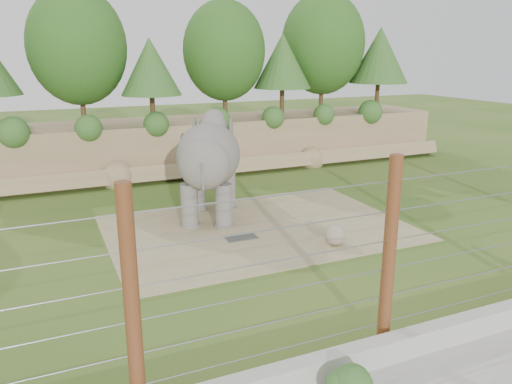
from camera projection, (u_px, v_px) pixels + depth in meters
name	position (u px, v px, depth m)	size (l,w,h in m)	color
ground	(284.00, 263.00, 14.30)	(90.00, 90.00, 0.00)	#365C1B
back_embankment	(180.00, 91.00, 24.62)	(30.00, 5.52, 8.77)	olive
dirt_patch	(258.00, 228.00, 17.13)	(10.00, 7.00, 0.02)	#99895F
drain_grate	(241.00, 237.00, 16.18)	(1.00, 0.60, 0.03)	#262628
elephant	(209.00, 170.00, 17.67)	(1.92, 4.47, 3.62)	slate
stone_ball	(335.00, 234.00, 15.51)	(0.67, 0.67, 0.67)	gray
retaining_wall	(399.00, 346.00, 9.82)	(26.00, 0.35, 0.50)	#A19F96
barrier_fence	(389.00, 254.00, 9.79)	(20.26, 0.26, 4.00)	#592816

